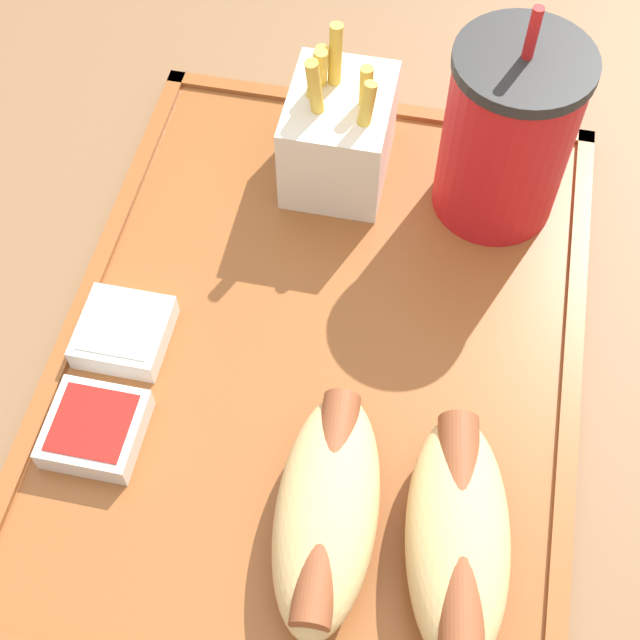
{
  "coord_description": "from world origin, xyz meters",
  "views": [
    {
      "loc": [
        0.31,
        0.03,
        1.22
      ],
      "look_at": [
        0.03,
        -0.03,
        0.75
      ],
      "focal_mm": 50.0,
      "sensor_mm": 36.0,
      "label": 1
    }
  ],
  "objects": [
    {
      "name": "ground_plane",
      "position": [
        0.0,
        0.0,
        0.0
      ],
      "size": [
        8.0,
        8.0,
        0.0
      ],
      "primitive_type": "plane",
      "color": "gray"
    },
    {
      "name": "dining_table",
      "position": [
        0.0,
        0.0,
        0.36
      ],
      "size": [
        1.43,
        0.81,
        0.71
      ],
      "color": "brown",
      "rests_on": "ground_plane"
    },
    {
      "name": "food_tray",
      "position": [
        0.03,
        -0.03,
        0.72
      ],
      "size": [
        0.44,
        0.33,
        0.01
      ],
      "color": "brown",
      "rests_on": "dining_table"
    },
    {
      "name": "soda_cup",
      "position": [
        -0.12,
        0.07,
        0.79
      ],
      "size": [
        0.09,
        0.09,
        0.17
      ],
      "color": "red",
      "rests_on": "food_tray"
    },
    {
      "name": "hot_dog_far",
      "position": [
        0.14,
        0.07,
        0.75
      ],
      "size": [
        0.15,
        0.08,
        0.04
      ],
      "color": "#DBB270",
      "rests_on": "food_tray"
    },
    {
      "name": "hot_dog_near",
      "position": [
        0.14,
        0.0,
        0.75
      ],
      "size": [
        0.15,
        0.07,
        0.04
      ],
      "color": "#DBB270",
      "rests_on": "food_tray"
    },
    {
      "name": "fries_carton",
      "position": [
        -0.12,
        -0.04,
        0.76
      ],
      "size": [
        0.09,
        0.07,
        0.12
      ],
      "color": "silver",
      "rests_on": "food_tray"
    },
    {
      "name": "sauce_cup_mayo",
      "position": [
        0.05,
        -0.15,
        0.73
      ],
      "size": [
        0.06,
        0.06,
        0.02
      ],
      "color": "silver",
      "rests_on": "food_tray"
    },
    {
      "name": "sauce_cup_ketchup",
      "position": [
        0.12,
        -0.15,
        0.73
      ],
      "size": [
        0.06,
        0.06,
        0.02
      ],
      "color": "silver",
      "rests_on": "food_tray"
    }
  ]
}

